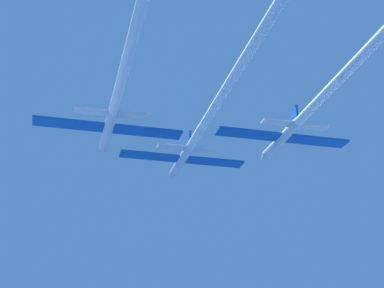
% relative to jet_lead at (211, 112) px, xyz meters
% --- Properties ---
extents(jet_lead, '(20.75, 65.39, 3.44)m').
position_rel_jet_lead_xyz_m(jet_lead, '(0.00, 0.00, 0.00)').
color(jet_lead, silver).
extents(jet_left_wing, '(20.75, 63.42, 3.44)m').
position_rel_jet_lead_xyz_m(jet_left_wing, '(-13.45, -11.51, -1.41)').
color(jet_left_wing, silver).
extents(jet_right_wing, '(20.75, 65.57, 3.44)m').
position_rel_jet_lead_xyz_m(jet_right_wing, '(12.75, -12.53, -0.11)').
color(jet_right_wing, silver).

